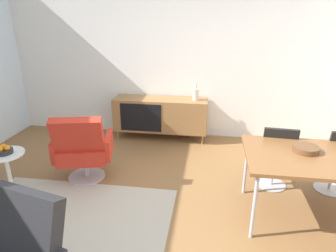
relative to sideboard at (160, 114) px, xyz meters
The scene contains 11 objects.
ground_plane 2.39m from the sideboard, 78.24° to the right, with size 8.32×8.32×0.00m, color olive.
wall_back 1.11m from the sideboard, 32.26° to the left, with size 6.80×0.12×2.80m, color white.
sideboard is the anchor object (origin of this frame).
vase_cobalt 0.71m from the sideboard, ahead, with size 0.10×0.10×0.29m.
dining_table 2.82m from the sideboard, 43.83° to the right, with size 1.60×0.90×0.74m.
wooden_bowl_on_table 2.62m from the sideboard, 45.25° to the right, with size 0.26×0.26×0.06m, color brown.
dining_chair_back_left 2.17m from the sideboard, 39.65° to the right, with size 0.43×0.45×0.86m.
lounge_chair_red 1.71m from the sideboard, 115.88° to the right, with size 0.82×0.78×0.95m.
side_table_round 2.48m from the sideboard, 128.47° to the right, with size 0.44×0.44×0.52m.
fruit_bowl 2.48m from the sideboard, 128.47° to the right, with size 0.20×0.20×0.11m.
area_rug 2.59m from the sideboard, 103.84° to the right, with size 2.20×1.70×0.01m, color #B7AD99.
Camera 1 is at (0.36, -2.45, 2.05)m, focal length 31.37 mm.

